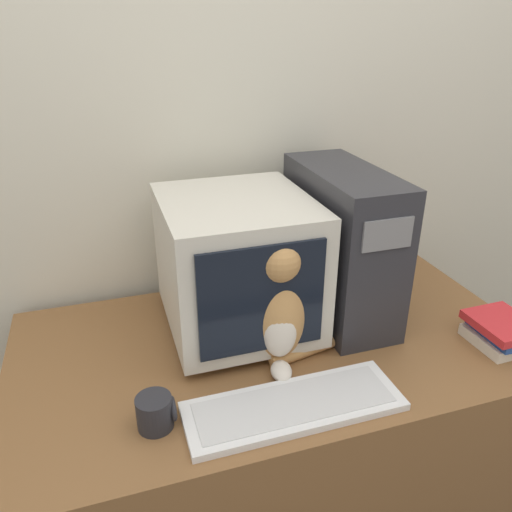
% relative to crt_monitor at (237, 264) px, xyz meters
% --- Properties ---
extents(wall_back, '(7.00, 0.05, 2.50)m').
position_rel_crt_monitor_xyz_m(wall_back, '(0.07, 0.33, 0.33)').
color(wall_back, beige).
rests_on(wall_back, ground_plane).
extents(desk, '(1.40, 0.75, 0.72)m').
position_rel_crt_monitor_xyz_m(desk, '(0.07, -0.11, -0.56)').
color(desk, brown).
rests_on(desk, ground_plane).
extents(crt_monitor, '(0.39, 0.43, 0.38)m').
position_rel_crt_monitor_xyz_m(crt_monitor, '(0.00, 0.00, 0.00)').
color(crt_monitor, beige).
rests_on(crt_monitor, desk).
extents(computer_tower, '(0.19, 0.46, 0.43)m').
position_rel_crt_monitor_xyz_m(computer_tower, '(0.31, 0.00, 0.02)').
color(computer_tower, '#28282D').
rests_on(computer_tower, desk).
extents(keyboard, '(0.50, 0.17, 0.02)m').
position_rel_crt_monitor_xyz_m(keyboard, '(0.02, -0.37, -0.19)').
color(keyboard, silver).
rests_on(keyboard, desk).
extents(cat, '(0.25, 0.22, 0.35)m').
position_rel_crt_monitor_xyz_m(cat, '(0.05, -0.17, -0.05)').
color(cat, '#B7844C').
rests_on(cat, desk).
extents(book_stack, '(0.15, 0.17, 0.08)m').
position_rel_crt_monitor_xyz_m(book_stack, '(0.65, -0.30, -0.16)').
color(book_stack, beige).
rests_on(book_stack, desk).
extents(pen, '(0.14, 0.06, 0.01)m').
position_rel_crt_monitor_xyz_m(pen, '(-0.09, -0.30, -0.19)').
color(pen, navy).
rests_on(pen, desk).
extents(mug, '(0.08, 0.08, 0.08)m').
position_rel_crt_monitor_xyz_m(mug, '(-0.28, -0.32, -0.16)').
color(mug, '#232328').
rests_on(mug, desk).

